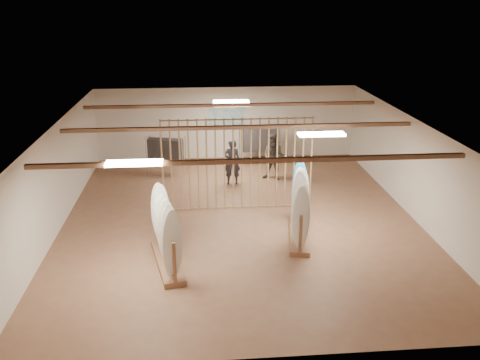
{
  "coord_description": "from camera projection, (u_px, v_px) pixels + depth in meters",
  "views": [
    {
      "loc": [
        -1.15,
        -13.34,
        6.04
      ],
      "look_at": [
        0.0,
        0.0,
        1.2
      ],
      "focal_mm": 38.0,
      "sensor_mm": 36.0,
      "label": 1
    }
  ],
  "objects": [
    {
      "name": "poster",
      "position": [
        227.0,
        118.0,
        19.7
      ],
      "size": [
        1.4,
        0.03,
        0.9
      ],
      "primitive_type": "cube",
      "color": "#3992C7",
      "rests_on": "ground"
    },
    {
      "name": "clothing_rack_b",
      "position": [
        260.0,
        138.0,
        19.04
      ],
      "size": [
        1.48,
        0.57,
        1.59
      ],
      "rotation": [
        0.0,
        0.0,
        0.14
      ],
      "color": "silver",
      "rests_on": "floor"
    },
    {
      "name": "wall_right",
      "position": [
        413.0,
        168.0,
        14.57
      ],
      "size": [
        0.0,
        12.0,
        12.0
      ],
      "primitive_type": "plane",
      "rotation": [
        1.57,
        0.0,
        -1.57
      ],
      "color": "silver",
      "rests_on": "ground"
    },
    {
      "name": "wall_back",
      "position": [
        227.0,
        123.0,
        19.79
      ],
      "size": [
        12.0,
        0.0,
        12.0
      ],
      "primitive_type": "plane",
      "rotation": [
        1.57,
        0.0,
        0.0
      ],
      "color": "silver",
      "rests_on": "ground"
    },
    {
      "name": "clothing_rack_a",
      "position": [
        166.0,
        150.0,
        17.93
      ],
      "size": [
        1.3,
        0.65,
        1.43
      ],
      "rotation": [
        0.0,
        0.0,
        -0.27
      ],
      "color": "silver",
      "rests_on": "floor"
    },
    {
      "name": "rack_left",
      "position": [
        166.0,
        241.0,
        11.98
      ],
      "size": [
        0.95,
        2.31,
        1.82
      ],
      "rotation": [
        0.0,
        0.0,
        0.21
      ],
      "color": "brown",
      "rests_on": "floor"
    },
    {
      "name": "floor",
      "position": [
        240.0,
        219.0,
        14.64
      ],
      "size": [
        12.0,
        12.0,
        0.0
      ],
      "primitive_type": "plane",
      "color": "#8D5E44",
      "rests_on": "ground"
    },
    {
      "name": "ceiling",
      "position": [
        240.0,
        124.0,
        13.69
      ],
      "size": [
        12.0,
        12.0,
        0.0
      ],
      "primitive_type": "plane",
      "rotation": [
        3.14,
        0.0,
        0.0
      ],
      "color": "gray",
      "rests_on": "ground"
    },
    {
      "name": "bamboo_partition",
      "position": [
        238.0,
        164.0,
        14.92
      ],
      "size": [
        4.45,
        0.05,
        2.78
      ],
      "color": "tan",
      "rests_on": "ground"
    },
    {
      "name": "ceiling_slats",
      "position": [
        240.0,
        127.0,
        13.72
      ],
      "size": [
        9.5,
        6.12,
        0.1
      ],
      "primitive_type": "cube",
      "color": "brown",
      "rests_on": "ground"
    },
    {
      "name": "rack_right",
      "position": [
        300.0,
        215.0,
        13.34
      ],
      "size": [
        0.91,
        2.35,
        1.85
      ],
      "rotation": [
        0.0,
        0.0,
        -0.18
      ],
      "color": "brown",
      "rests_on": "floor"
    },
    {
      "name": "light_panels",
      "position": [
        240.0,
        126.0,
        13.71
      ],
      "size": [
        1.2,
        0.35,
        0.06
      ],
      "primitive_type": "cube",
      "color": "white",
      "rests_on": "ground"
    },
    {
      "name": "shopper_a",
      "position": [
        232.0,
        159.0,
        17.11
      ],
      "size": [
        0.65,
        0.45,
        1.78
      ],
      "primitive_type": "imported",
      "rotation": [
        0.0,
        0.0,
        3.13
      ],
      "color": "#25232A",
      "rests_on": "floor"
    },
    {
      "name": "wall_front",
      "position": [
        271.0,
        289.0,
        8.55
      ],
      "size": [
        12.0,
        0.0,
        12.0
      ],
      "primitive_type": "plane",
      "rotation": [
        -1.57,
        0.0,
        0.0
      ],
      "color": "silver",
      "rests_on": "ground"
    },
    {
      "name": "wall_left",
      "position": [
        57.0,
        178.0,
        13.76
      ],
      "size": [
        0.0,
        12.0,
        12.0
      ],
      "primitive_type": "plane",
      "rotation": [
        1.57,
        0.0,
        1.57
      ],
      "color": "silver",
      "rests_on": "ground"
    },
    {
      "name": "shopper_b",
      "position": [
        274.0,
        154.0,
        17.52
      ],
      "size": [
        1.11,
        1.01,
        1.86
      ],
      "primitive_type": "imported",
      "rotation": [
        0.0,
        0.0,
        -0.43
      ],
      "color": "#372F2A",
      "rests_on": "floor"
    }
  ]
}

